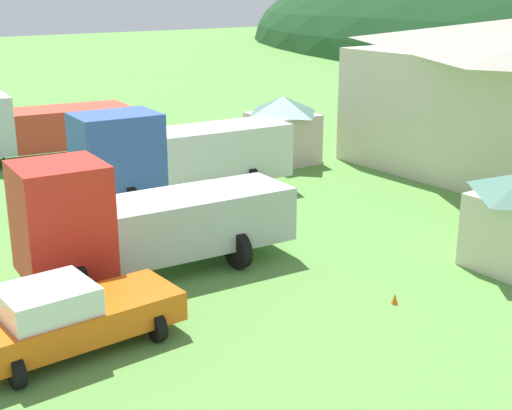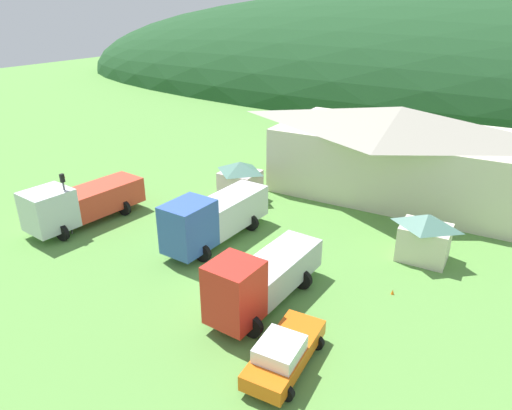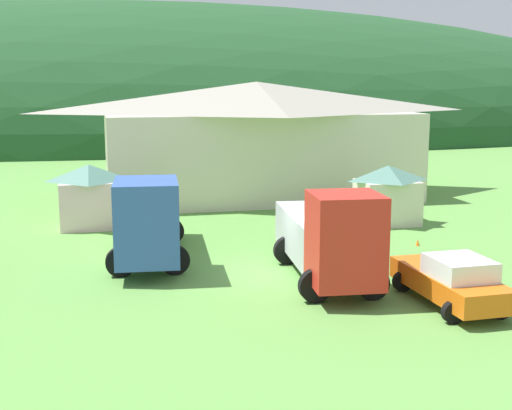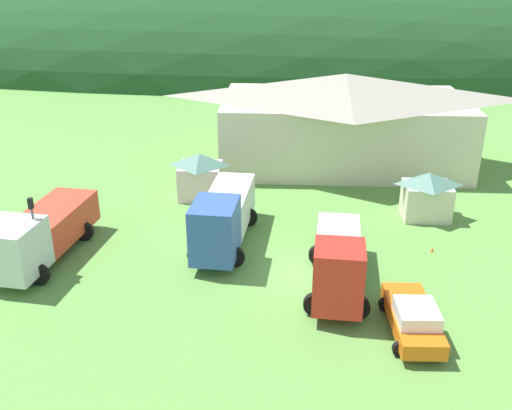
% 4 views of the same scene
% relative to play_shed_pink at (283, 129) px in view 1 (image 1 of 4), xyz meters
% --- Properties ---
extents(ground_plane, '(200.00, 200.00, 0.00)m').
position_rel_play_shed_pink_xyz_m(ground_plane, '(6.61, -9.96, -1.58)').
color(ground_plane, '#5B9342').
extents(play_shed_pink, '(2.98, 2.73, 3.07)m').
position_rel_play_shed_pink_xyz_m(play_shed_pink, '(0.00, 0.00, 0.00)').
color(play_shed_pink, beige).
rests_on(play_shed_pink, ground).
extents(tow_truck_silver, '(3.99, 8.52, 3.17)m').
position_rel_play_shed_pink_xyz_m(tow_truck_silver, '(-7.23, -9.33, 0.05)').
color(tow_truck_silver, silver).
rests_on(tow_truck_silver, ground).
extents(box_truck_blue, '(3.44, 8.55, 3.52)m').
position_rel_play_shed_pink_xyz_m(box_truck_blue, '(2.30, -7.02, 0.22)').
color(box_truck_blue, '#3356AD').
rests_on(box_truck_blue, ground).
extents(crane_truck_red, '(3.37, 7.96, 3.53)m').
position_rel_play_shed_pink_xyz_m(crane_truck_red, '(8.27, -11.55, 0.08)').
color(crane_truck_red, red).
rests_on(crane_truck_red, ground).
extents(service_pickup_orange, '(2.36, 4.86, 1.66)m').
position_rel_play_shed_pink_xyz_m(service_pickup_orange, '(11.25, -14.83, -0.76)').
color(service_pickup_orange, orange).
rests_on(service_pickup_orange, ground).
extents(traffic_cone_near_pickup, '(0.36, 0.36, 0.56)m').
position_rel_play_shed_pink_xyz_m(traffic_cone_near_pickup, '(13.84, -7.13, -1.58)').
color(traffic_cone_near_pickup, orange).
rests_on(traffic_cone_near_pickup, ground).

